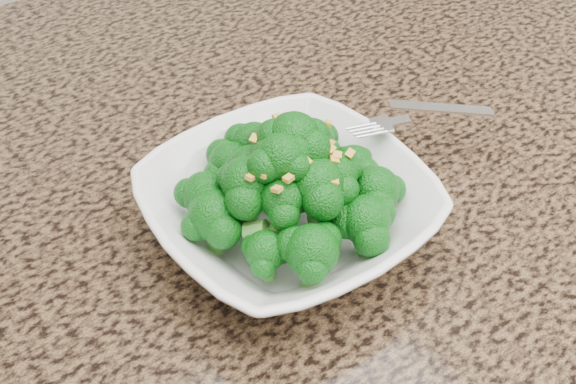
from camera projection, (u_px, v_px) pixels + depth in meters
granite_counter at (364, 164)px, 0.74m from camera, size 1.64×1.04×0.03m
bowl at (288, 209)px, 0.63m from camera, size 0.24×0.24×0.06m
broccoli_pile at (288, 149)px, 0.58m from camera, size 0.21×0.21×0.08m
garlic_topping at (288, 107)px, 0.56m from camera, size 0.13×0.13×0.01m
fork at (401, 120)px, 0.67m from camera, size 0.17×0.10×0.01m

